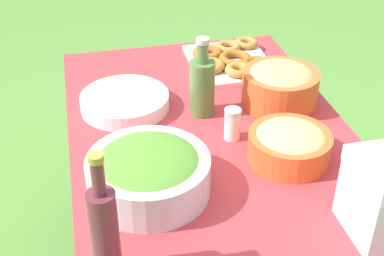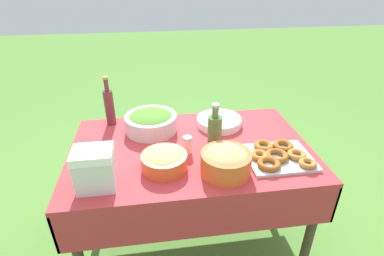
# 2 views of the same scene
# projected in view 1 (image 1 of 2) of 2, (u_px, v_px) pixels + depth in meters

# --- Properties ---
(picnic_table) EXTENTS (1.31, 0.83, 0.72)m
(picnic_table) POSITION_uv_depth(u_px,v_px,m) (212.00, 163.00, 1.62)
(picnic_table) COLOR #B73338
(picnic_table) RESTS_ON ground_plane
(salad_bowl) EXTENTS (0.31, 0.31, 0.12)m
(salad_bowl) POSITION_uv_depth(u_px,v_px,m) (148.00, 172.00, 1.32)
(salad_bowl) COLOR silver
(salad_bowl) RESTS_ON picnic_table
(pasta_bowl) EXTENTS (0.23, 0.23, 0.10)m
(pasta_bowl) POSITION_uv_depth(u_px,v_px,m) (290.00, 144.00, 1.44)
(pasta_bowl) COLOR #E05B28
(pasta_bowl) RESTS_ON picnic_table
(donut_platter) EXTENTS (0.34, 0.30, 0.05)m
(donut_platter) POSITION_uv_depth(u_px,v_px,m) (231.00, 60.00, 1.94)
(donut_platter) COLOR silver
(donut_platter) RESTS_ON picnic_table
(plate_stack) EXTENTS (0.28, 0.28, 0.05)m
(plate_stack) POSITION_uv_depth(u_px,v_px,m) (125.00, 102.00, 1.68)
(plate_stack) COLOR white
(plate_stack) RESTS_ON picnic_table
(olive_oil_bottle) EXTENTS (0.08, 0.08, 0.25)m
(olive_oil_bottle) POSITION_uv_depth(u_px,v_px,m) (202.00, 85.00, 1.62)
(olive_oil_bottle) COLOR #4C7238
(olive_oil_bottle) RESTS_ON picnic_table
(wine_bottle) EXTENTS (0.06, 0.06, 0.31)m
(wine_bottle) POSITION_uv_depth(u_px,v_px,m) (105.00, 231.00, 1.06)
(wine_bottle) COLOR maroon
(wine_bottle) RESTS_ON picnic_table
(bread_bowl) EXTENTS (0.24, 0.24, 0.13)m
(bread_bowl) POSITION_uv_depth(u_px,v_px,m) (280.00, 84.00, 1.68)
(bread_bowl) COLOR #E05B28
(bread_bowl) RESTS_ON picnic_table
(cooler_box) EXTENTS (0.17, 0.14, 0.19)m
(cooler_box) POSITION_uv_depth(u_px,v_px,m) (383.00, 198.00, 1.18)
(cooler_box) COLOR silver
(cooler_box) RESTS_ON picnic_table
(salt_shaker) EXTENTS (0.05, 0.05, 0.10)m
(salt_shaker) POSITION_uv_depth(u_px,v_px,m) (232.00, 124.00, 1.53)
(salt_shaker) COLOR white
(salt_shaker) RESTS_ON picnic_table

